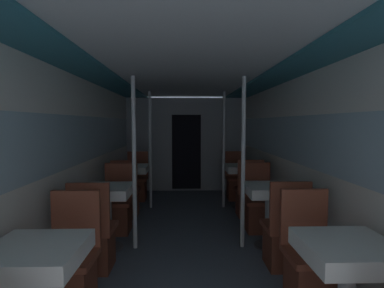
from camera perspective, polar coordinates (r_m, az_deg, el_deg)
wall_left at (r=3.87m, az=-20.95°, el=-2.81°), size 0.05×8.36×2.06m
wall_right at (r=3.91m, az=19.48°, el=-2.70°), size 0.05×8.36×2.06m
ceiling_panel at (r=3.67m, az=-0.62°, el=13.33°), size 2.69×8.36×0.07m
bulkhead_far at (r=6.66m, az=-1.08°, el=-0.14°), size 2.63×0.09×2.06m
dining_table_left_0 at (r=2.22m, az=-27.61°, el=-19.83°), size 0.57×0.57×0.76m
chair_left_far_0 at (r=2.81m, az=-22.14°, el=-21.97°), size 0.41×0.41×0.94m
dining_table_left_1 at (r=3.77m, az=-15.88°, el=-9.64°), size 0.57×0.57×0.76m
chair_left_near_1 at (r=3.37m, az=-18.15°, el=-17.39°), size 0.41×0.41×0.94m
chair_left_far_1 at (r=4.37m, az=-14.00°, el=-12.30°), size 0.41×0.41×0.94m
support_pole_left_1 at (r=3.63m, az=-10.96°, el=-3.65°), size 0.05×0.05×2.06m
dining_table_left_2 at (r=5.43m, az=-11.38°, el=-5.38°), size 0.57×0.57×0.76m
chair_left_near_2 at (r=4.97m, az=-12.40°, el=-10.26°), size 0.41×0.41×0.94m
chair_left_far_2 at (r=6.02m, az=-10.45°, el=-7.73°), size 0.41×0.41×0.94m
support_pole_left_2 at (r=5.33m, az=-7.95°, el=-1.17°), size 0.05×0.05×2.06m
dining_table_right_0 at (r=2.28m, az=27.52°, el=-19.21°), size 0.57×0.57×0.76m
chair_right_far_0 at (r=2.86m, az=21.57°, el=-21.52°), size 0.41×0.41×0.94m
dining_table_right_1 at (r=3.80m, az=14.57°, el=-9.49°), size 0.57×0.57×0.76m
chair_right_near_1 at (r=3.41m, az=17.13°, el=-17.13°), size 0.41×0.41×0.94m
chair_right_far_1 at (r=4.40m, az=12.47°, el=-12.17°), size 0.41×0.41×0.94m
support_pole_right_1 at (r=3.65m, az=9.71°, el=-3.58°), size 0.05×0.05×2.06m
dining_table_right_2 at (r=5.45m, az=9.48°, el=-5.32°), size 0.57×0.57×0.76m
chair_right_near_2 at (r=5.00m, az=10.66°, el=-10.16°), size 0.41×0.41×0.94m
chair_right_far_2 at (r=6.04m, az=8.44°, el=-7.66°), size 0.41×0.41×0.94m
support_pole_right_2 at (r=5.35m, az=6.07°, el=-1.14°), size 0.05×0.05×2.06m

